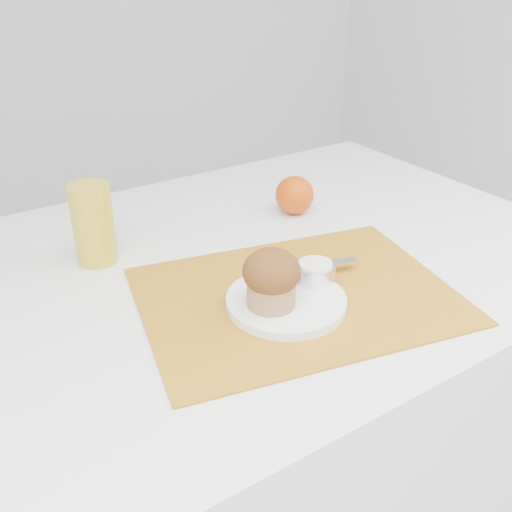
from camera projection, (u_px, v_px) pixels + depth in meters
table at (242, 422)px, 1.14m from camera, size 1.20×0.80×0.75m
placemat at (297, 295)px, 0.86m from camera, size 0.52×0.43×0.00m
plate at (286, 301)px, 0.83m from camera, size 0.18×0.18×0.01m
ramekin at (315, 272)px, 0.86m from camera, size 0.07×0.07×0.03m
cream at (316, 265)px, 0.86m from camera, size 0.06×0.06×0.01m
raspberry_near at (280, 269)px, 0.88m from camera, size 0.02×0.02×0.02m
raspberry_far at (288, 278)px, 0.86m from camera, size 0.02×0.02×0.02m
butter_knife at (305, 267)px, 0.90m from camera, size 0.17×0.07×0.00m
orange at (295, 195)px, 1.11m from camera, size 0.08×0.08×0.08m
juice_glass at (93, 224)px, 0.93m from camera, size 0.09×0.09×0.13m
muffin at (271, 278)px, 0.79m from camera, size 0.08×0.08×0.09m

